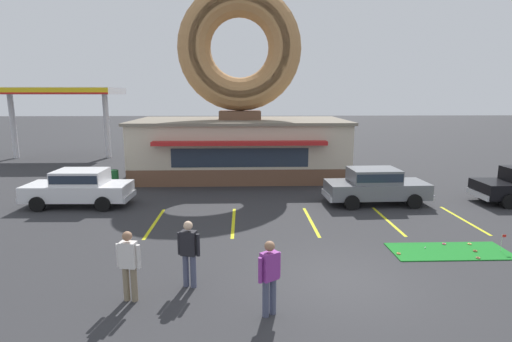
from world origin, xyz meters
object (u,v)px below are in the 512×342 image
object	(u,v)px
pedestrian_blue_sweater_man	(189,250)
golf_ball	(425,248)
car_grey	(375,185)
pedestrian_leather_jacket_man	(129,263)
putting_flag_pin	(503,239)
trash_bin	(113,179)
car_white	(79,186)
pedestrian_hooded_kid	(269,274)

from	to	relation	value
pedestrian_blue_sweater_man	golf_ball	bearing A→B (deg)	17.53
car_grey	pedestrian_leather_jacket_man	size ratio (longest dim) A/B	2.66
putting_flag_pin	car_grey	world-z (taller)	car_grey
trash_bin	car_white	bearing A→B (deg)	-97.68
golf_ball	putting_flag_pin	size ratio (longest dim) A/B	0.08
golf_ball	pedestrian_blue_sweater_man	xyz separation A→B (m)	(-7.15, -2.26, 0.92)
putting_flag_pin	car_white	world-z (taller)	car_white
car_grey	pedestrian_hooded_kid	world-z (taller)	pedestrian_hooded_kid
pedestrian_leather_jacket_man	golf_ball	bearing A→B (deg)	19.06
golf_ball	car_grey	size ratio (longest dim) A/B	0.01
putting_flag_pin	pedestrian_leather_jacket_man	bearing A→B (deg)	-166.35
car_grey	putting_flag_pin	bearing A→B (deg)	-69.07
putting_flag_pin	car_white	size ratio (longest dim) A/B	0.12
car_grey	trash_bin	world-z (taller)	car_grey
putting_flag_pin	pedestrian_blue_sweater_man	xyz separation A→B (m)	(-9.43, -1.94, 0.54)
trash_bin	golf_ball	bearing A→B (deg)	-34.64
putting_flag_pin	pedestrian_hooded_kid	world-z (taller)	pedestrian_hooded_kid
putting_flag_pin	trash_bin	size ratio (longest dim) A/B	0.56
trash_bin	pedestrian_blue_sweater_man	bearing A→B (deg)	-63.84
pedestrian_hooded_kid	pedestrian_leather_jacket_man	bearing A→B (deg)	167.19
putting_flag_pin	trash_bin	world-z (taller)	trash_bin
trash_bin	putting_flag_pin	bearing A→B (deg)	-31.20
pedestrian_blue_sweater_man	pedestrian_hooded_kid	xyz separation A→B (m)	(1.94, -1.41, -0.01)
pedestrian_hooded_kid	pedestrian_leather_jacket_man	xyz separation A→B (m)	(-3.26, 0.74, -0.00)
car_white	pedestrian_leather_jacket_man	distance (m)	9.48
pedestrian_hooded_kid	car_white	bearing A→B (deg)	130.32
putting_flag_pin	car_white	bearing A→B (deg)	159.28
golf_ball	trash_bin	xyz separation A→B (m)	(-12.50, 8.64, 0.45)
car_white	pedestrian_leather_jacket_man	xyz separation A→B (m)	(4.47, -8.36, 0.09)
putting_flag_pin	trash_bin	xyz separation A→B (m)	(-14.78, 8.95, 0.06)
car_white	trash_bin	bearing A→B (deg)	82.32
putting_flag_pin	golf_ball	bearing A→B (deg)	172.12
car_grey	pedestrian_hooded_kid	distance (m)	10.46
pedestrian_hooded_kid	pedestrian_leather_jacket_man	size ratio (longest dim) A/B	1.00
car_white	trash_bin	xyz separation A→B (m)	(0.43, 3.20, -0.37)
pedestrian_blue_sweater_man	trash_bin	size ratio (longest dim) A/B	1.79
pedestrian_hooded_kid	golf_ball	bearing A→B (deg)	35.13
pedestrian_blue_sweater_man	pedestrian_hooded_kid	distance (m)	2.40
golf_ball	pedestrian_leather_jacket_man	world-z (taller)	pedestrian_leather_jacket_man
golf_ball	pedestrian_blue_sweater_man	size ratio (longest dim) A/B	0.02
car_white	car_grey	world-z (taller)	same
car_white	trash_bin	distance (m)	3.25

